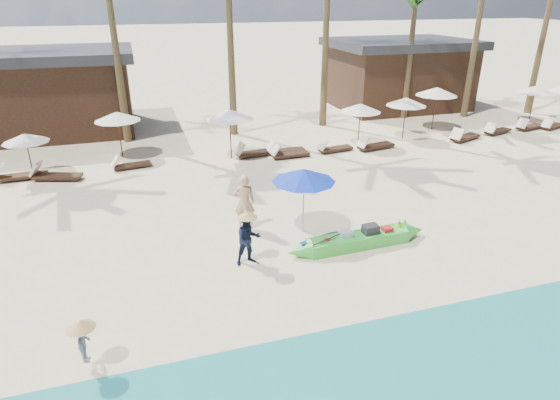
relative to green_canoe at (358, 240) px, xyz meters
name	(u,v)px	position (x,y,z in m)	size (l,w,h in m)	color
ground	(266,277)	(-3.08, -0.79, -0.22)	(240.00, 240.00, 0.00)	beige
green_canoe	(358,240)	(0.00, 0.00, 0.00)	(5.04, 0.76, 0.64)	green
tourist	(244,202)	(-2.94, 2.17, 0.70)	(0.67, 0.44, 1.83)	tan
vendor_green	(248,240)	(-3.34, 0.04, 0.53)	(0.72, 0.56, 1.48)	#121C32
vendor_yellow	(84,343)	(-7.39, -2.91, 0.40)	(0.56, 0.32, 0.87)	gray
blue_umbrella	(304,175)	(-1.24, 1.41, 1.69)	(1.96, 1.96, 2.11)	#99999E
resort_parasol_4	(25,138)	(-10.24, 9.31, 1.45)	(1.79, 1.79, 1.84)	#382017
lounger_4_left	(19,175)	(-10.71, 9.07, 0.00)	(1.94, 0.70, 0.65)	#382017
lounger_4_right	(54,175)	(-9.36, 8.64, 0.01)	(2.05, 1.16, 0.67)	#382017
resort_parasol_5	(117,116)	(-6.71, 10.93, 1.69)	(2.06, 2.06, 2.12)	#382017
lounger_5_left	(129,165)	(-6.42, 9.15, -0.03)	(1.71, 0.74, 0.56)	#382017
resort_parasol_6	(230,114)	(-1.91, 9.26, 1.83)	(2.20, 2.20, 2.26)	#382017
lounger_6_left	(253,152)	(-0.88, 9.18, 0.00)	(1.94, 0.80, 0.64)	#382017
lounger_6_right	(288,154)	(0.59, 8.50, -0.01)	(1.83, 0.62, 0.62)	#382017
resort_parasol_7	(360,108)	(4.56, 9.35, 1.67)	(2.03, 2.03, 2.09)	#382017
lounger_7_left	(284,150)	(0.59, 9.12, -0.01)	(1.83, 0.62, 0.62)	#382017
lounger_7_right	(333,148)	(2.93, 8.68, -0.02)	(1.80, 0.76, 0.59)	#382017
resort_parasol_8	(406,102)	(7.36, 9.79, 1.70)	(2.06, 2.06, 2.12)	#382017
lounger_8_left	(374,145)	(4.96, 8.46, 0.00)	(2.01, 0.91, 0.66)	#382017
resort_parasol_9	(437,91)	(9.86, 10.87, 1.88)	(2.26, 2.26, 2.33)	#382017
lounger_9_left	(464,137)	(10.09, 8.42, 0.00)	(2.00, 1.21, 0.65)	#382017
lounger_9_right	(497,130)	(12.60, 8.96, -0.01)	(1.89, 1.05, 0.61)	#382017
resort_parasol_10	(536,89)	(16.22, 10.50, 1.71)	(2.08, 2.08, 2.14)	#382017
lounger_10_left	(529,126)	(14.92, 9.15, -0.01)	(1.89, 0.92, 0.62)	#382017
lounger_10_right	(552,126)	(16.27, 8.91, -0.03)	(1.70, 0.97, 0.55)	#382017
pavilion_west	(31,92)	(-11.08, 16.71, 1.98)	(10.80, 6.60, 4.30)	#382017
pavilion_east	(398,73)	(10.92, 16.71, 1.98)	(8.80, 6.60, 4.30)	#382017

